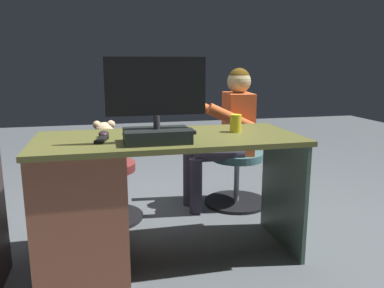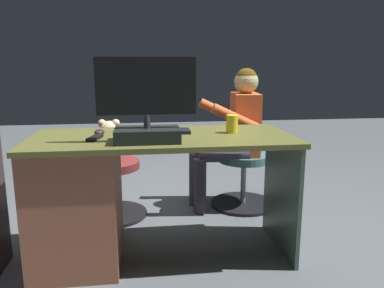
{
  "view_description": "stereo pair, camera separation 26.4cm",
  "coord_description": "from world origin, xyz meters",
  "px_view_note": "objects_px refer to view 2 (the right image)",
  "views": [
    {
      "loc": [
        0.37,
        2.48,
        1.18
      ],
      "look_at": [
        -0.22,
        -0.03,
        0.63
      ],
      "focal_mm": 36.2,
      "sensor_mm": 36.0,
      "label": 1
    },
    {
      "loc": [
        0.11,
        2.53,
        1.18
      ],
      "look_at": [
        -0.22,
        -0.03,
        0.63
      ],
      "focal_mm": 36.2,
      "sensor_mm": 36.0,
      "label": 2
    }
  ],
  "objects_px": {
    "monitor": "(147,114)",
    "visitor_chair": "(243,176)",
    "keyboard": "(155,132)",
    "teddy_bear": "(110,142)",
    "cup": "(232,124)",
    "computer_mouse": "(99,132)",
    "desk": "(96,195)",
    "tv_remote": "(95,138)",
    "person": "(234,128)",
    "office_chair_teddy": "(112,184)"
  },
  "relations": [
    {
      "from": "office_chair_teddy",
      "to": "keyboard",
      "type": "bearing_deg",
      "value": 119.46
    },
    {
      "from": "person",
      "to": "tv_remote",
      "type": "bearing_deg",
      "value": 39.01
    },
    {
      "from": "office_chair_teddy",
      "to": "monitor",
      "type": "bearing_deg",
      "value": 108.49
    },
    {
      "from": "visitor_chair",
      "to": "person",
      "type": "height_order",
      "value": "person"
    },
    {
      "from": "teddy_bear",
      "to": "desk",
      "type": "bearing_deg",
      "value": 86.85
    },
    {
      "from": "keyboard",
      "to": "visitor_chair",
      "type": "xyz_separation_m",
      "value": [
        -0.74,
        -0.66,
        -0.51
      ]
    },
    {
      "from": "computer_mouse",
      "to": "office_chair_teddy",
      "type": "bearing_deg",
      "value": -90.53
    },
    {
      "from": "desk",
      "to": "monitor",
      "type": "distance_m",
      "value": 0.6
    },
    {
      "from": "teddy_bear",
      "to": "tv_remote",
      "type": "bearing_deg",
      "value": 88.47
    },
    {
      "from": "desk",
      "to": "cup",
      "type": "relative_size",
      "value": 14.07
    },
    {
      "from": "person",
      "to": "desk",
      "type": "bearing_deg",
      "value": 36.38
    },
    {
      "from": "monitor",
      "to": "visitor_chair",
      "type": "relative_size",
      "value": 1.0
    },
    {
      "from": "computer_mouse",
      "to": "person",
      "type": "relative_size",
      "value": 0.09
    },
    {
      "from": "computer_mouse",
      "to": "person",
      "type": "height_order",
      "value": "person"
    },
    {
      "from": "keyboard",
      "to": "tv_remote",
      "type": "distance_m",
      "value": 0.37
    },
    {
      "from": "cup",
      "to": "office_chair_teddy",
      "type": "height_order",
      "value": "cup"
    },
    {
      "from": "desk",
      "to": "tv_remote",
      "type": "distance_m",
      "value": 0.36
    },
    {
      "from": "teddy_bear",
      "to": "office_chair_teddy",
      "type": "bearing_deg",
      "value": 90.0
    },
    {
      "from": "cup",
      "to": "visitor_chair",
      "type": "bearing_deg",
      "value": -111.16
    },
    {
      "from": "keyboard",
      "to": "cup",
      "type": "height_order",
      "value": "cup"
    },
    {
      "from": "desk",
      "to": "monitor",
      "type": "relative_size",
      "value": 2.88
    },
    {
      "from": "visitor_chair",
      "to": "computer_mouse",
      "type": "bearing_deg",
      "value": 32.97
    },
    {
      "from": "monitor",
      "to": "visitor_chair",
      "type": "xyz_separation_m",
      "value": [
        -0.79,
        -0.9,
        -0.65
      ]
    },
    {
      "from": "monitor",
      "to": "tv_remote",
      "type": "relative_size",
      "value": 3.53
    },
    {
      "from": "office_chair_teddy",
      "to": "visitor_chair",
      "type": "distance_m",
      "value": 1.06
    },
    {
      "from": "desk",
      "to": "monitor",
      "type": "xyz_separation_m",
      "value": [
        -0.31,
        0.15,
        0.5
      ]
    },
    {
      "from": "cup",
      "to": "computer_mouse",
      "type": "bearing_deg",
      "value": -1.13
    },
    {
      "from": "office_chair_teddy",
      "to": "teddy_bear",
      "type": "bearing_deg",
      "value": -90.0
    },
    {
      "from": "monitor",
      "to": "keyboard",
      "type": "distance_m",
      "value": 0.28
    },
    {
      "from": "monitor",
      "to": "teddy_bear",
      "type": "height_order",
      "value": "monitor"
    },
    {
      "from": "cup",
      "to": "person",
      "type": "bearing_deg",
      "value": -104.89
    },
    {
      "from": "keyboard",
      "to": "person",
      "type": "xyz_separation_m",
      "value": [
        -0.65,
        -0.65,
        -0.1
      ]
    },
    {
      "from": "tv_remote",
      "to": "person",
      "type": "relative_size",
      "value": 0.13
    },
    {
      "from": "computer_mouse",
      "to": "cup",
      "type": "height_order",
      "value": "cup"
    },
    {
      "from": "keyboard",
      "to": "tv_remote",
      "type": "height_order",
      "value": "keyboard"
    },
    {
      "from": "computer_mouse",
      "to": "visitor_chair",
      "type": "bearing_deg",
      "value": -147.03
    },
    {
      "from": "monitor",
      "to": "keyboard",
      "type": "bearing_deg",
      "value": -101.96
    },
    {
      "from": "computer_mouse",
      "to": "desk",
      "type": "bearing_deg",
      "value": 62.41
    },
    {
      "from": "desk",
      "to": "keyboard",
      "type": "distance_m",
      "value": 0.51
    },
    {
      "from": "keyboard",
      "to": "cup",
      "type": "bearing_deg",
      "value": 174.39
    },
    {
      "from": "tv_remote",
      "to": "office_chair_teddy",
      "type": "xyz_separation_m",
      "value": [
        -0.02,
        -0.72,
        -0.5
      ]
    },
    {
      "from": "computer_mouse",
      "to": "visitor_chair",
      "type": "height_order",
      "value": "computer_mouse"
    },
    {
      "from": "keyboard",
      "to": "teddy_bear",
      "type": "bearing_deg",
      "value": -60.98
    },
    {
      "from": "teddy_bear",
      "to": "monitor",
      "type": "bearing_deg",
      "value": 108.27
    },
    {
      "from": "desk",
      "to": "office_chair_teddy",
      "type": "bearing_deg",
      "value": -93.2
    },
    {
      "from": "keyboard",
      "to": "teddy_bear",
      "type": "distance_m",
      "value": 0.69
    },
    {
      "from": "monitor",
      "to": "visitor_chair",
      "type": "distance_m",
      "value": 1.36
    },
    {
      "from": "keyboard",
      "to": "tv_remote",
      "type": "relative_size",
      "value": 2.8
    },
    {
      "from": "desk",
      "to": "person",
      "type": "distance_m",
      "value": 1.28
    },
    {
      "from": "tv_remote",
      "to": "visitor_chair",
      "type": "height_order",
      "value": "tv_remote"
    }
  ]
}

